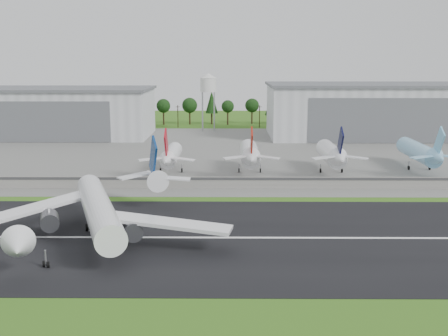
{
  "coord_description": "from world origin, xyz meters",
  "views": [
    {
      "loc": [
        5.36,
        -101.64,
        36.71
      ],
      "look_at": [
        4.19,
        40.0,
        9.0
      ],
      "focal_mm": 45.0,
      "sensor_mm": 36.0,
      "label": 1
    }
  ],
  "objects_px": {
    "main_airliner": "(97,216)",
    "parked_jet_red_b": "(250,154)",
    "parked_jet_navy": "(333,154)",
    "parked_jet_skyblue": "(422,153)",
    "parked_jet_red_a": "(170,156)"
  },
  "relations": [
    {
      "from": "parked_jet_skyblue",
      "to": "parked_jet_navy",
      "type": "bearing_deg",
      "value": -170.65
    },
    {
      "from": "main_airliner",
      "to": "parked_jet_red_b",
      "type": "bearing_deg",
      "value": -135.29
    },
    {
      "from": "parked_jet_red_b",
      "to": "parked_jet_skyblue",
      "type": "xyz_separation_m",
      "value": [
        56.93,
        4.99,
        -0.17
      ]
    },
    {
      "from": "main_airliner",
      "to": "parked_jet_navy",
      "type": "distance_m",
      "value": 90.32
    },
    {
      "from": "main_airliner",
      "to": "parked_jet_red_b",
      "type": "relative_size",
      "value": 1.85
    },
    {
      "from": "main_airliner",
      "to": "parked_jet_navy",
      "type": "bearing_deg",
      "value": -150.55
    },
    {
      "from": "parked_jet_red_b",
      "to": "parked_jet_navy",
      "type": "height_order",
      "value": "parked_jet_red_b"
    },
    {
      "from": "parked_jet_red_b",
      "to": "parked_jet_navy",
      "type": "distance_m",
      "value": 26.63
    },
    {
      "from": "main_airliner",
      "to": "parked_jet_skyblue",
      "type": "relative_size",
      "value": 1.55
    },
    {
      "from": "parked_jet_red_a",
      "to": "parked_jet_skyblue",
      "type": "xyz_separation_m",
      "value": [
        82.59,
        5.07,
        0.34
      ]
    },
    {
      "from": "parked_jet_red_b",
      "to": "parked_jet_navy",
      "type": "bearing_deg",
      "value": -0.0
    },
    {
      "from": "parked_jet_navy",
      "to": "parked_jet_skyblue",
      "type": "bearing_deg",
      "value": 9.35
    },
    {
      "from": "parked_jet_red_a",
      "to": "parked_jet_navy",
      "type": "relative_size",
      "value": 1.0
    },
    {
      "from": "parked_jet_skyblue",
      "to": "parked_jet_red_b",
      "type": "bearing_deg",
      "value": -175.0
    },
    {
      "from": "main_airliner",
      "to": "parked_jet_navy",
      "type": "xyz_separation_m",
      "value": [
        60.55,
        67.0,
        1.45
      ]
    }
  ]
}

